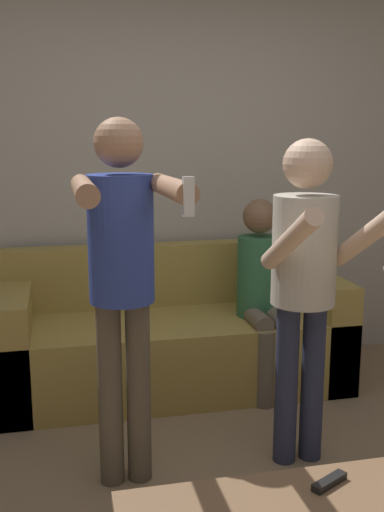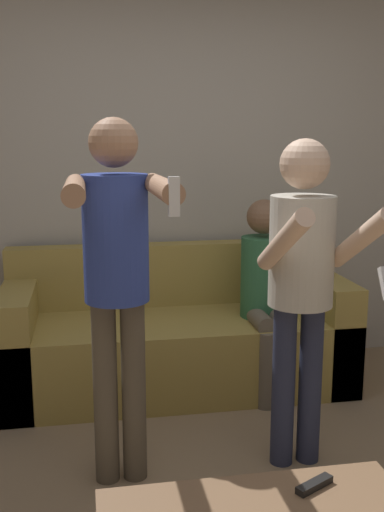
{
  "view_description": "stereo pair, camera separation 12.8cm",
  "coord_description": "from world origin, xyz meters",
  "views": [
    {
      "loc": [
        -0.73,
        -2.01,
        1.56
      ],
      "look_at": [
        -0.06,
        1.0,
        0.94
      ],
      "focal_mm": 42.0,
      "sensor_mm": 36.0,
      "label": 1
    },
    {
      "loc": [
        -0.61,
        -2.04,
        1.56
      ],
      "look_at": [
        -0.06,
        1.0,
        0.94
      ],
      "focal_mm": 42.0,
      "sensor_mm": 36.0,
      "label": 2
    }
  ],
  "objects": [
    {
      "name": "remote_on_table",
      "position": [
        0.11,
        -0.35,
        0.43
      ],
      "size": [
        0.15,
        0.1,
        0.02
      ],
      "color": "black",
      "rests_on": "coffee_table"
    },
    {
      "name": "couch",
      "position": [
        -0.06,
        1.53,
        0.3
      ],
      "size": [
        2.12,
        0.81,
        0.87
      ],
      "color": "#AD9347",
      "rests_on": "ground_plane"
    },
    {
      "name": "person_standing_right",
      "position": [
        0.36,
        0.49,
        0.96
      ],
      "size": [
        0.42,
        0.67,
        1.55
      ],
      "color": "#282D47",
      "rests_on": "ground_plane"
    },
    {
      "name": "person_standing_left",
      "position": [
        -0.48,
        0.48,
        1.02
      ],
      "size": [
        0.4,
        0.77,
        1.64
      ],
      "color": "brown",
      "rests_on": "ground_plane"
    },
    {
      "name": "wall_back",
      "position": [
        0.0,
        1.97,
        1.35
      ],
      "size": [
        6.4,
        0.06,
        2.7
      ],
      "color": "#B7B2A8",
      "rests_on": "ground_plane"
    },
    {
      "name": "person_seated",
      "position": [
        0.46,
        1.36,
        0.65
      ],
      "size": [
        0.27,
        0.51,
        1.19
      ],
      "color": "#6B6051",
      "rests_on": "ground_plane"
    }
  ]
}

